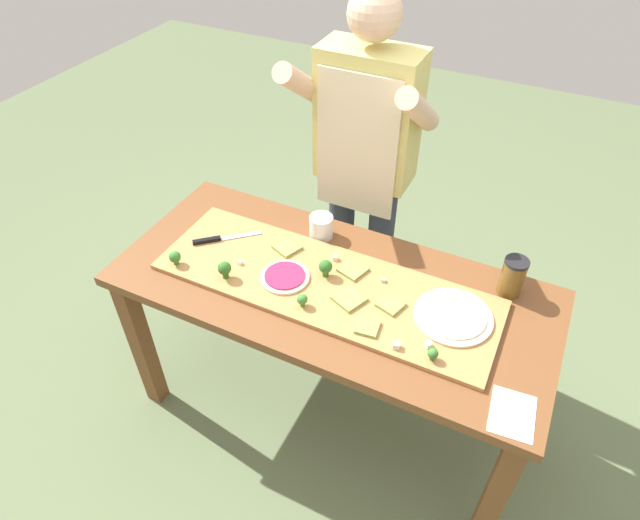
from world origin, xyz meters
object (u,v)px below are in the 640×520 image
Objects in this scene: pizza_whole_beet_magenta at (285,277)px; pizza_slice_center at (353,270)px; broccoli_floret_center_left at (175,257)px; broccoli_floret_front_left at (225,269)px; cheese_crumble_e at (383,280)px; prep_table at (331,306)px; cheese_crumble_d at (335,258)px; pizza_slice_far_left at (391,304)px; broccoli_floret_back_left at (326,267)px; chefs_knife at (218,239)px; broccoli_floret_center_right at (302,299)px; cheese_crumble_c at (428,345)px; pizza_slice_far_right at (287,247)px; recipe_note at (512,414)px; cook_center at (365,156)px; pizza_slice_near_left at (368,327)px; pizza_slice_near_right at (349,298)px; cheese_crumble_a at (240,262)px; sauce_jar at (512,277)px; cheese_crumble_b at (396,345)px; broccoli_floret_front_mid at (433,354)px; pizza_whole_white_garlic at (453,316)px; flour_cup at (321,228)px.

pizza_slice_center is at bearing 35.10° from pizza_whole_beet_magenta.
broccoli_floret_center_left is 0.21m from broccoli_floret_front_left.
cheese_crumble_e is (0.33, 0.14, -0.00)m from pizza_whole_beet_magenta.
prep_table is 89.59× the size of cheese_crumble_d.
pizza_slice_far_left is at bearing -29.15° from pizza_slice_center.
chefs_knife is at bearing -179.47° from broccoli_floret_back_left.
broccoli_floret_center_right reaches higher than cheese_crumble_c.
pizza_slice_far_left is at bearing -13.19° from pizza_slice_far_right.
broccoli_floret_center_left is at bearing -157.25° from pizza_slice_center.
pizza_slice_far_right is at bearing 159.78° from recipe_note.
broccoli_floret_center_right is (0.19, -0.24, 0.02)m from pizza_slice_far_right.
prep_table is 31.89× the size of broccoli_floret_center_right.
cook_center is at bearing 126.61° from cheese_crumble_c.
pizza_slice_near_left is 0.84× the size of pizza_slice_far_right.
pizza_slice_near_right is 5.27× the size of cheese_crumble_d.
pizza_slice_near_left is (0.37, -0.09, -0.00)m from pizza_whole_beet_magenta.
cheese_crumble_a is at bearing 84.31° from broccoli_floret_front_left.
broccoli_floret_front_left is at bearing -149.60° from pizza_slice_center.
sauce_jar is at bearing 32.49° from broccoli_floret_center_right.
cheese_crumble_a is at bearing 164.22° from broccoli_floret_center_right.
cheese_crumble_b is 0.47m from cheese_crumble_d.
broccoli_floret_front_mid is at bearing -0.55° from broccoli_floret_center_left.
pizza_whole_white_garlic is 5.91× the size of broccoli_floret_front_mid.
cheese_crumble_c is (0.09, 0.05, -0.00)m from cheese_crumble_b.
pizza_slice_near_right is at bearing -117.75° from cheese_crumble_e.
pizza_slice_near_left is 0.56m from broccoli_floret_front_left.
flour_cup is at bearing 154.38° from cheese_crumble_e.
broccoli_floret_front_mid is 0.56m from cheese_crumble_d.
cook_center is (-0.08, 0.55, 0.14)m from broccoli_floret_back_left.
chefs_knife reaches higher than cheese_crumble_a.
cook_center reaches higher than flour_cup.
broccoli_floret_center_right reaches higher than pizza_slice_near_right.
broccoli_floret_center_right is at bearing 174.87° from cheese_crumble_b.
pizza_slice_far_left is (0.19, -0.11, 0.00)m from pizza_slice_center.
cheese_crumble_e is (-0.28, 0.06, -0.00)m from pizza_whole_white_garlic.
pizza_slice_far_right is (0.27, 0.08, -0.00)m from chefs_knife.
pizza_slice_center is at bearing 21.03° from cheese_crumble_a.
chefs_knife is 0.81× the size of pizza_whole_white_garlic.
cheese_crumble_c is (0.57, -0.08, 0.00)m from pizza_whole_beet_magenta.
broccoli_floret_center_left is 0.57m from broccoli_floret_back_left.
pizza_whole_beet_magenta is 0.25m from pizza_slice_center.
prep_table is 0.43m from broccoli_floret_front_left.
cheese_crumble_c is (0.41, -0.14, 0.14)m from prep_table.
cheese_crumble_b is (0.11, -0.03, 0.00)m from pizza_slice_near_left.
flour_cup is 1.00m from recipe_note.
broccoli_floret_back_left reaches higher than cheese_crumble_a.
flour_cup is at bearing 119.62° from broccoli_floret_back_left.
broccoli_floret_center_right is 2.52× the size of cheese_crumble_c.
broccoli_floret_back_left reaches higher than pizza_slice_far_left.
broccoli_floret_front_mid is 0.05m from cheese_crumble_c.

